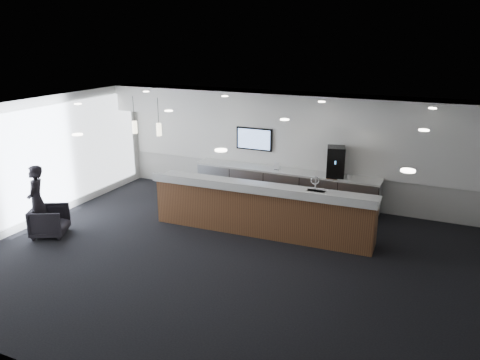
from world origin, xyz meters
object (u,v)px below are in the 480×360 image
at_px(lounge_guest, 37,201).
at_px(armchair, 50,221).
at_px(service_counter, 261,209).
at_px(coffee_machine, 336,162).

bearing_deg(lounge_guest, armchair, 83.06).
xyz_separation_m(service_counter, armchair, (-4.33, -2.14, -0.23)).
height_order(coffee_machine, lounge_guest, coffee_machine).
bearing_deg(coffee_machine, lounge_guest, -157.23).
relative_size(service_counter, lounge_guest, 3.16).
height_order(service_counter, armchair, service_counter).
bearing_deg(service_counter, coffee_machine, 57.71).
bearing_deg(armchair, service_counter, -91.16).
distance_m(armchair, lounge_guest, 0.53).
distance_m(coffee_machine, armchair, 6.99).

